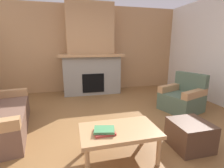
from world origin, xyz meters
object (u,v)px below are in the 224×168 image
at_px(coffee_table, 119,133).
at_px(ottoman, 190,135).
at_px(fireplace, 91,56).
at_px(armchair, 182,98).

xyz_separation_m(coffee_table, ottoman, (1.08, -0.00, -0.18)).
distance_m(fireplace, ottoman, 3.61).
bearing_deg(armchair, fireplace, 132.27).
height_order(fireplace, ottoman, fireplace).
xyz_separation_m(fireplace, armchair, (1.84, -2.03, -0.87)).
bearing_deg(ottoman, armchair, 57.43).
relative_size(fireplace, coffee_table, 2.70).
bearing_deg(coffee_table, fireplace, 88.95).
xyz_separation_m(armchair, coffee_table, (-1.90, -1.29, 0.08)).
bearing_deg(armchair, coffee_table, -145.89).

